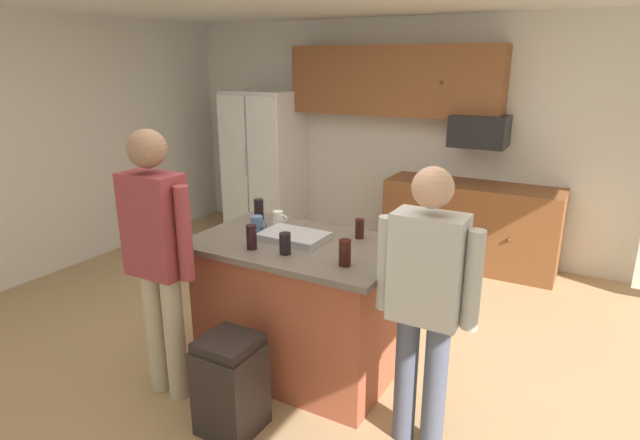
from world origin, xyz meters
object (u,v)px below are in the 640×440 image
refrigerator (265,163)px  microwave_over_range (479,131)px  person_elder_center (157,248)px  glass_short_whisky (259,210)px  mug_ceramic_white (257,224)px  glass_pilsner (345,253)px  person_guest_by_door (426,294)px  serving_tray (294,236)px  glass_dark_ale (252,237)px  kitchen_island (299,307)px  trash_bin (231,385)px  tumbler_amber (285,244)px  mug_blue_stoneware (278,218)px  glass_stout_tall (360,229)px

refrigerator → microwave_over_range: size_ratio=3.20×
person_elder_center → glass_short_whisky: (0.11, 0.93, 0.03)m
mug_ceramic_white → glass_pilsner: (0.84, -0.28, 0.03)m
person_guest_by_door → serving_tray: size_ratio=3.72×
person_guest_by_door → glass_dark_ale: person_guest_by_door is taller
serving_tray → glass_dark_ale: bearing=-115.0°
person_elder_center → glass_pilsner: size_ratio=11.07×
person_elder_center → glass_pilsner: person_elder_center is taller
microwave_over_range → serving_tray: 2.73m
kitchen_island → trash_bin: kitchen_island is taller
person_guest_by_door → microwave_over_range: bearing=-64.6°
tumbler_amber → mug_ceramic_white: bearing=145.6°
glass_pilsner → glass_short_whisky: (-0.98, 0.50, 0.00)m
tumbler_amber → mug_blue_stoneware: (-0.37, 0.48, -0.02)m
glass_short_whisky → glass_stout_tall: size_ratio=1.21×
tumbler_amber → glass_pilsner: size_ratio=0.86×
microwave_over_range → glass_pilsner: 2.91m
refrigerator → mug_blue_stoneware: bearing=-52.9°
glass_dark_ale → serving_tray: glass_dark_ale is taller
refrigerator → microwave_over_range: bearing=2.6°
person_elder_center → mug_ceramic_white: 0.75m
glass_pilsner → glass_stout_tall: 0.51m
trash_bin → mug_ceramic_white: bearing=113.9°
microwave_over_range → glass_dark_ale: 3.04m
mug_ceramic_white → glass_dark_ale: 0.37m
kitchen_island → mug_blue_stoneware: 0.67m
refrigerator → glass_pilsner: size_ratio=11.22×
mug_blue_stoneware → tumbler_amber: bearing=-52.3°
glass_dark_ale → glass_stout_tall: 0.74m
glass_dark_ale → glass_pilsner: bearing=3.3°
microwave_over_range → glass_short_whisky: (-1.06, -2.38, -0.39)m
microwave_over_range → glass_pilsner: size_ratio=3.51×
refrigerator → glass_stout_tall: bearing=-43.6°
glass_dark_ale → glass_stout_tall: (0.52, 0.53, -0.01)m
mug_ceramic_white → glass_stout_tall: 0.73m
glass_stout_tall → serving_tray: (-0.38, -0.24, -0.05)m
refrigerator → glass_stout_tall: size_ratio=13.29×
tumbler_amber → trash_bin: bearing=-98.4°
person_elder_center → trash_bin: bearing=-54.2°
person_elder_center → tumbler_amber: person_elder_center is taller
glass_stout_tall → glass_dark_ale: bearing=-134.1°
glass_pilsner → trash_bin: glass_pilsner is taller
mug_blue_stoneware → person_elder_center: bearing=-108.6°
refrigerator → mug_blue_stoneware: (1.73, -2.30, 0.14)m
microwave_over_range → glass_stout_tall: microwave_over_range is taller
kitchen_island → mug_blue_stoneware: (-0.32, 0.25, 0.54)m
refrigerator → person_guest_by_door: 4.16m
glass_dark_ale → refrigerator: bearing=123.7°
tumbler_amber → mug_blue_stoneware: bearing=127.7°
refrigerator → glass_stout_tall: (2.38, -2.27, 0.15)m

